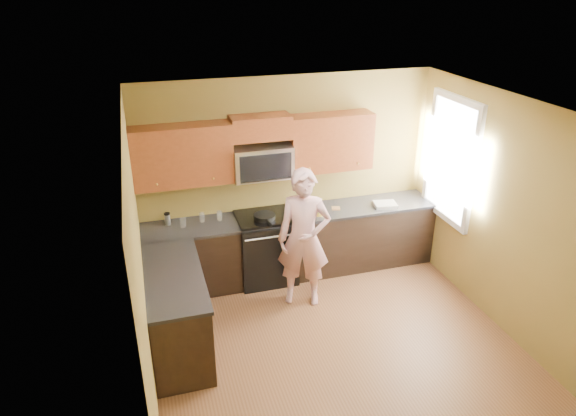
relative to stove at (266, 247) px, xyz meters
name	(u,v)px	position (x,y,z in m)	size (l,w,h in m)	color
floor	(338,348)	(0.40, -1.68, -0.47)	(4.00, 4.00, 0.00)	brown
ceiling	(350,112)	(0.40, -1.68, 2.23)	(4.00, 4.00, 0.00)	white
wall_back	(287,176)	(0.40, 0.32, 0.88)	(4.00, 4.00, 0.00)	brown
wall_front	(454,377)	(0.40, -3.67, 0.88)	(4.00, 4.00, 0.00)	brown
wall_left	(141,273)	(-1.60, -1.68, 0.88)	(4.00, 4.00, 0.00)	brown
wall_right	(509,219)	(2.40, -1.68, 0.88)	(4.00, 4.00, 0.00)	brown
cabinet_back_run	(294,245)	(0.40, 0.02, -0.03)	(4.00, 0.60, 0.88)	black
cabinet_left_run	(176,311)	(-1.30, -1.08, -0.03)	(0.60, 1.60, 0.88)	black
countertop_back	(294,215)	(0.40, 0.01, 0.43)	(4.00, 0.62, 0.04)	black
countertop_left	(173,276)	(-1.29, -1.08, 0.43)	(0.62, 1.60, 0.04)	black
stove	(266,247)	(0.00, 0.00, 0.00)	(0.76, 0.65, 0.95)	black
microwave	(262,177)	(0.00, 0.12, 0.97)	(0.76, 0.40, 0.42)	silver
upper_cab_left	(185,184)	(-0.99, 0.16, 0.97)	(1.22, 0.33, 0.75)	brown
upper_cab_right	(329,169)	(0.94, 0.16, 0.97)	(1.12, 0.33, 0.75)	brown
upper_cab_over_mw	(260,127)	(0.00, 0.16, 1.62)	(0.76, 0.33, 0.30)	brown
window	(451,160)	(2.38, -0.48, 1.17)	(0.06, 1.06, 1.66)	white
woman	(304,239)	(0.32, -0.65, 0.42)	(0.65, 0.43, 1.78)	#DA6D7E
frying_pan	(265,219)	(-0.03, -0.08, 0.47)	(0.28, 0.49, 0.06)	black
butter_tub	(319,215)	(0.71, -0.11, 0.45)	(0.14, 0.14, 0.10)	yellow
toast_slice	(336,208)	(0.99, 0.00, 0.45)	(0.11, 0.11, 0.01)	#B27F47
napkin_a	(304,213)	(0.52, -0.07, 0.48)	(0.11, 0.12, 0.06)	silver
napkin_b	(303,210)	(0.53, 0.03, 0.48)	(0.12, 0.13, 0.07)	silver
dish_towel	(385,205)	(1.68, -0.11, 0.47)	(0.30, 0.24, 0.05)	silver
travel_mug	(168,225)	(-1.25, 0.16, 0.45)	(0.08, 0.08, 0.16)	silver
glass_a	(183,223)	(-1.06, 0.04, 0.51)	(0.07, 0.07, 0.12)	silver
glass_b	(220,216)	(-0.59, 0.11, 0.51)	(0.07, 0.07, 0.12)	silver
glass_c	(202,217)	(-0.81, 0.13, 0.51)	(0.07, 0.07, 0.12)	silver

